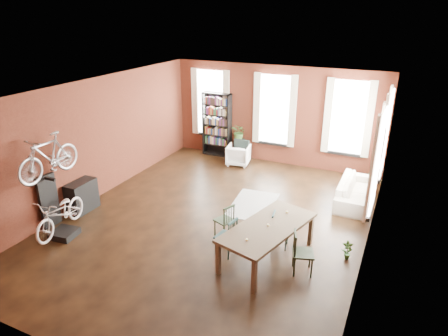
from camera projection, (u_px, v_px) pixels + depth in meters
The scene contains 19 objects.
room at pixel (234, 132), 9.36m from camera, with size 9.00×9.04×3.22m.
dining_table at pixel (267, 242), 8.19m from camera, with size 1.02×2.25×0.77m, color brown.
dining_chair_a at pixel (226, 236), 8.32m from camera, with size 0.39×0.39×0.84m, color #173434.
dining_chair_b at pixel (224, 220), 9.01m from camera, with size 0.37×0.37×0.80m, color black.
dining_chair_c at pixel (303, 253), 7.73m from camera, with size 0.40×0.40×0.88m, color black.
dining_chair_d at pixel (280, 230), 8.59m from camera, with size 0.37×0.37×0.80m, color #172F32.
bookshelf at pixel (217, 125), 13.72m from camera, with size 1.00×0.32×2.20m, color black.
white_armchair at pixel (238, 154), 13.14m from camera, with size 0.71×0.66×0.73m, color white.
cream_sofa at pixel (356, 187), 10.61m from camera, with size 2.08×0.61×0.81m, color beige.
striped_rug at pixel (253, 205), 10.55m from camera, with size 1.08×1.73×0.01m, color black.
bike_trainer at pixel (64, 234), 9.08m from camera, with size 0.52×0.52×0.15m, color black.
bike_wall_rack at pixel (49, 201), 9.33m from camera, with size 0.16×0.60×1.30m, color black.
console_table at pixel (82, 196), 10.13m from camera, with size 0.40×0.80×0.80m, color black.
plant_stand at pixel (239, 149), 13.68m from camera, with size 0.34×0.34×0.67m, color black.
plant_by_sofa at pixel (373, 179), 11.84m from camera, with size 0.32×0.58×0.26m, color #2B6127.
plant_small at pixel (347, 256), 8.28m from camera, with size 0.22×0.41×0.15m, color #2C5F26.
bicycle_floor at pixel (58, 198), 8.77m from camera, with size 0.57×0.87×1.65m, color beige.
bicycle_hung at pixel (46, 142), 8.67m from camera, with size 0.47×1.00×1.66m, color #A5A8AD.
plant_on_stand at pixel (239, 134), 13.44m from camera, with size 0.50×0.55×0.43m, color #396327.
Camera 1 is at (3.87, -7.61, 4.87)m, focal length 32.00 mm.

